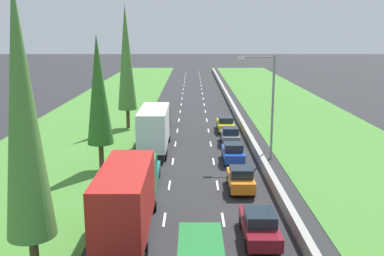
% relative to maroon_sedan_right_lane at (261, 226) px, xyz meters
% --- Properties ---
extents(ground_plane, '(300.00, 300.00, 0.00)m').
position_rel_maroon_sedan_right_lane_xyz_m(ground_plane, '(-3.51, 41.57, -0.81)').
color(ground_plane, '#28282B').
rests_on(ground_plane, ground).
extents(grass_verge_left, '(14.00, 140.00, 0.04)m').
position_rel_maroon_sedan_right_lane_xyz_m(grass_verge_left, '(-16.16, 41.57, -0.79)').
color(grass_verge_left, '#478433').
rests_on(grass_verge_left, ground).
extents(grass_verge_right, '(14.00, 140.00, 0.04)m').
position_rel_maroon_sedan_right_lane_xyz_m(grass_verge_right, '(10.84, 41.57, -0.79)').
color(grass_verge_right, '#478433').
rests_on(grass_verge_right, ground).
extents(median_barrier, '(0.44, 120.00, 0.85)m').
position_rel_maroon_sedan_right_lane_xyz_m(median_barrier, '(2.19, 41.57, -0.39)').
color(median_barrier, '#9E9B93').
rests_on(median_barrier, ground).
extents(lane_markings, '(3.64, 116.00, 0.01)m').
position_rel_maroon_sedan_right_lane_xyz_m(lane_markings, '(-3.51, 41.57, -0.81)').
color(lane_markings, white).
rests_on(lane_markings, ground).
extents(maroon_sedan_right_lane, '(1.82, 4.50, 1.64)m').
position_rel_maroon_sedan_right_lane_xyz_m(maroon_sedan_right_lane, '(0.00, 0.00, 0.00)').
color(maroon_sedan_right_lane, maroon).
rests_on(maroon_sedan_right_lane, ground).
extents(red_box_truck_left_lane, '(2.46, 9.40, 4.18)m').
position_rel_maroon_sedan_right_lane_xyz_m(red_box_truck_left_lane, '(-7.06, 0.34, 1.37)').
color(red_box_truck_left_lane, black).
rests_on(red_box_truck_left_lane, ground).
extents(teal_sedan_left_lane, '(1.82, 4.50, 1.64)m').
position_rel_maroon_sedan_right_lane_xyz_m(teal_sedan_left_lane, '(-6.97, 9.08, 0.00)').
color(teal_sedan_left_lane, teal).
rests_on(teal_sedan_left_lane, ground).
extents(orange_hatchback_right_lane, '(1.74, 3.90, 1.72)m').
position_rel_maroon_sedan_right_lane_xyz_m(orange_hatchback_right_lane, '(-0.19, 7.59, 0.02)').
color(orange_hatchback_right_lane, orange).
rests_on(orange_hatchback_right_lane, ground).
extents(white_box_truck_left_lane, '(2.46, 9.40, 4.18)m').
position_rel_maroon_sedan_right_lane_xyz_m(white_box_truck_left_lane, '(-7.05, 17.96, 1.37)').
color(white_box_truck_left_lane, black).
rests_on(white_box_truck_left_lane, ground).
extents(blue_hatchback_right_lane, '(1.74, 3.90, 1.72)m').
position_rel_maroon_sedan_right_lane_xyz_m(blue_hatchback_right_lane, '(-0.12, 14.37, 0.02)').
color(blue_hatchback_right_lane, '#1E47B7').
rests_on(blue_hatchback_right_lane, ground).
extents(grey_hatchback_right_lane, '(1.74, 3.90, 1.72)m').
position_rel_maroon_sedan_right_lane_xyz_m(grey_hatchback_right_lane, '(0.15, 20.63, 0.02)').
color(grey_hatchback_right_lane, slate).
rests_on(grey_hatchback_right_lane, ground).
extents(yellow_sedan_right_lane_sixth, '(1.82, 4.50, 1.64)m').
position_rel_maroon_sedan_right_lane_xyz_m(yellow_sedan_right_lane_sixth, '(0.13, 26.44, 0.00)').
color(yellow_sedan_right_lane_sixth, yellow).
rests_on(yellow_sedan_right_lane_sixth, ground).
extents(green_sedan_left_lane, '(1.82, 4.50, 1.64)m').
position_rel_maroon_sedan_right_lane_xyz_m(green_sedan_left_lane, '(-7.10, 27.74, 0.00)').
color(green_sedan_left_lane, '#237A33').
rests_on(green_sedan_left_lane, ground).
extents(poplar_tree_nearest, '(2.13, 2.13, 13.25)m').
position_rel_maroon_sedan_right_lane_xyz_m(poplar_tree_nearest, '(-10.64, -3.98, 6.86)').
color(poplar_tree_nearest, '#4C3823').
rests_on(poplar_tree_nearest, ground).
extents(poplar_tree_second, '(2.07, 2.07, 10.82)m').
position_rel_maroon_sedan_right_lane_xyz_m(poplar_tree_second, '(-10.90, 12.25, 5.65)').
color(poplar_tree_second, '#4C3823').
rests_on(poplar_tree_second, ground).
extents(poplar_tree_third, '(2.15, 2.15, 13.93)m').
position_rel_maroon_sedan_right_lane_xyz_m(poplar_tree_third, '(-10.98, 28.00, 7.20)').
color(poplar_tree_third, '#4C3823').
rests_on(poplar_tree_third, ground).
extents(street_light_mast, '(3.20, 0.28, 9.00)m').
position_rel_maroon_sedan_right_lane_xyz_m(street_light_mast, '(2.96, 15.45, 4.42)').
color(street_light_mast, gray).
rests_on(street_light_mast, ground).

